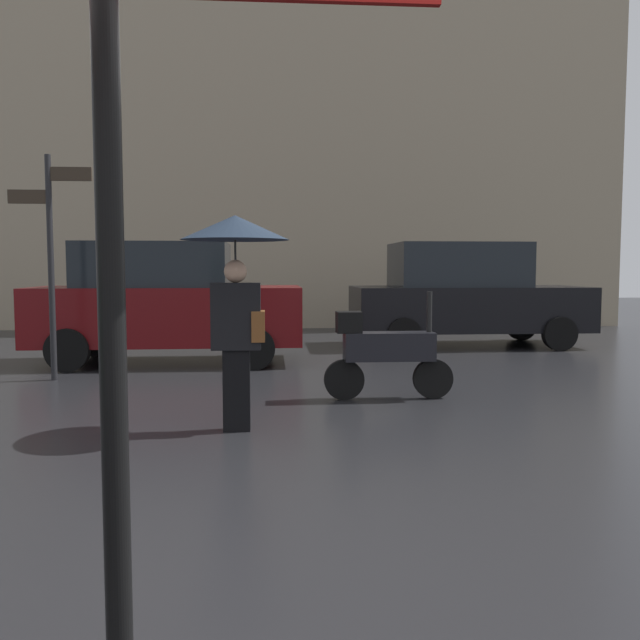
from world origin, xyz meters
The scene contains 7 objects.
ground_plane centered at (0.00, 0.00, 0.00)m, with size 60.00×60.00×0.00m, color black.
pedestrian_with_umbrella centered at (-0.10, 3.43, 1.55)m, with size 0.99×0.99×1.98m.
parked_scooter centered at (1.52, 4.78, 0.56)m, with size 1.49×0.32×1.23m.
parked_car_left centered at (-1.43, 7.95, 0.96)m, with size 4.14×1.84×1.90m.
parked_car_right centered at (3.97, 9.87, 0.99)m, with size 4.42×2.01×1.98m.
street_signpost centered at (-2.68, 6.40, 1.81)m, with size 1.08×0.08×2.99m.
building_block centered at (0.00, 14.97, 6.63)m, with size 18.54×2.22×13.27m, color gray.
Camera 1 is at (0.20, -2.64, 1.50)m, focal length 37.15 mm.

